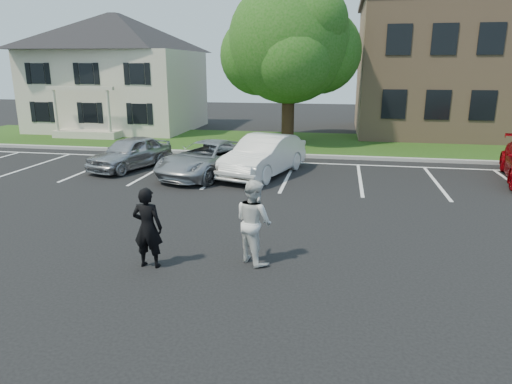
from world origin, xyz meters
TOP-DOWN VIEW (x-y plane):
  - ground_plane at (0.00, 0.00)m, footprint 90.00×90.00m
  - curb at (0.00, 12.00)m, footprint 40.00×0.30m
  - grass_strip at (0.00, 16.00)m, footprint 44.00×8.00m
  - stall_lines at (1.40, 8.95)m, footprint 34.00×5.36m
  - house at (-13.00, 19.97)m, footprint 10.30×9.22m
  - tree at (-0.91, 16.31)m, footprint 7.80×7.20m
  - man_black_suit at (-1.99, -0.96)m, footprint 0.65×0.43m
  - man_white_shirt at (0.19, -0.29)m, footprint 1.16×1.14m
  - car_silver_west at (-6.76, 8.20)m, footprint 2.81×4.32m
  - car_silver_minivan at (-3.18, 7.60)m, footprint 3.75×5.35m
  - car_white_sedan at (-0.98, 8.02)m, footprint 3.00×5.10m

SIDE VIEW (x-z plane):
  - ground_plane at x=0.00m, z-range 0.00..0.00m
  - stall_lines at x=1.40m, z-range 0.00..0.01m
  - grass_strip at x=0.00m, z-range 0.00..0.08m
  - curb at x=0.00m, z-range 0.00..0.15m
  - car_silver_minivan at x=-3.18m, z-range 0.00..1.36m
  - car_silver_west at x=-6.76m, z-range 0.00..1.37m
  - car_white_sedan at x=-0.98m, z-range 0.00..1.59m
  - man_black_suit at x=-1.99m, z-range 0.00..1.78m
  - man_white_shirt at x=0.19m, z-range 0.00..1.88m
  - house at x=-13.00m, z-range 0.03..7.63m
  - tree at x=-0.91m, z-range 0.95..9.75m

